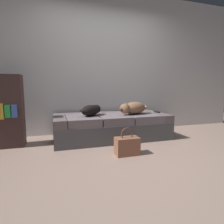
{
  "coord_description": "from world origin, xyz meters",
  "views": [
    {
      "loc": [
        -0.97,
        -2.13,
        0.91
      ],
      "look_at": [
        0.0,
        0.99,
        0.48
      ],
      "focal_mm": 30.04,
      "sensor_mm": 36.0,
      "label": 1
    }
  ],
  "objects_px": {
    "couch": "(111,126)",
    "dog_tan": "(133,108)",
    "dog_dark": "(91,110)",
    "handbag": "(127,146)",
    "bookshelf": "(3,111)",
    "tv_remote": "(157,112)"
  },
  "relations": [
    {
      "from": "couch",
      "to": "dog_tan",
      "type": "xyz_separation_m",
      "value": [
        0.38,
        -0.09,
        0.33
      ]
    },
    {
      "from": "couch",
      "to": "dog_dark",
      "type": "relative_size",
      "value": 4.29
    },
    {
      "from": "handbag",
      "to": "bookshelf",
      "type": "xyz_separation_m",
      "value": [
        -1.66,
        0.88,
        0.42
      ]
    },
    {
      "from": "dog_tan",
      "to": "handbag",
      "type": "xyz_separation_m",
      "value": [
        -0.43,
        -0.8,
        -0.42
      ]
    },
    {
      "from": "dog_dark",
      "to": "handbag",
      "type": "bearing_deg",
      "value": -69.73
    },
    {
      "from": "dog_dark",
      "to": "handbag",
      "type": "xyz_separation_m",
      "value": [
        0.32,
        -0.85,
        -0.4
      ]
    },
    {
      "from": "tv_remote",
      "to": "bookshelf",
      "type": "relative_size",
      "value": 0.14
    },
    {
      "from": "tv_remote",
      "to": "handbag",
      "type": "height_order",
      "value": "tv_remote"
    },
    {
      "from": "couch",
      "to": "bookshelf",
      "type": "bearing_deg",
      "value": -179.85
    },
    {
      "from": "dog_tan",
      "to": "bookshelf",
      "type": "height_order",
      "value": "bookshelf"
    },
    {
      "from": "couch",
      "to": "dog_dark",
      "type": "height_order",
      "value": "dog_dark"
    },
    {
      "from": "dog_dark",
      "to": "tv_remote",
      "type": "relative_size",
      "value": 3.1
    },
    {
      "from": "bookshelf",
      "to": "dog_tan",
      "type": "bearing_deg",
      "value": -2.37
    },
    {
      "from": "dog_tan",
      "to": "handbag",
      "type": "height_order",
      "value": "dog_tan"
    },
    {
      "from": "bookshelf",
      "to": "handbag",
      "type": "bearing_deg",
      "value": -28.01
    },
    {
      "from": "tv_remote",
      "to": "handbag",
      "type": "xyz_separation_m",
      "value": [
        -0.96,
        -0.88,
        -0.32
      ]
    },
    {
      "from": "tv_remote",
      "to": "handbag",
      "type": "distance_m",
      "value": 1.34
    },
    {
      "from": "handbag",
      "to": "dog_tan",
      "type": "bearing_deg",
      "value": 61.72
    },
    {
      "from": "couch",
      "to": "tv_remote",
      "type": "relative_size",
      "value": 13.29
    },
    {
      "from": "dog_tan",
      "to": "bookshelf",
      "type": "relative_size",
      "value": 0.57
    },
    {
      "from": "dog_dark",
      "to": "dog_tan",
      "type": "xyz_separation_m",
      "value": [
        0.74,
        -0.06,
        0.02
      ]
    },
    {
      "from": "dog_tan",
      "to": "couch",
      "type": "bearing_deg",
      "value": 166.59
    }
  ]
}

